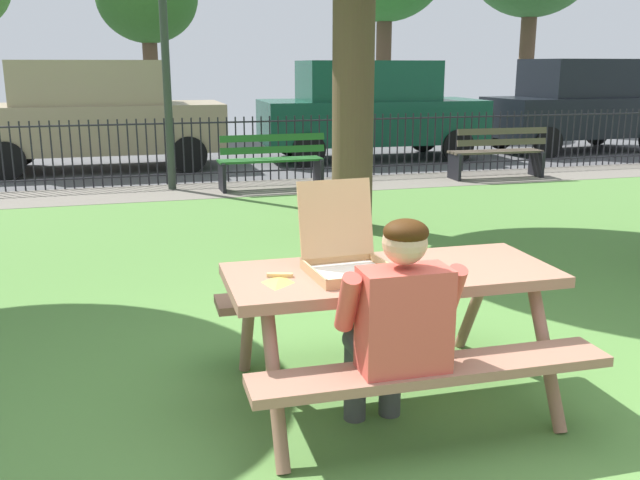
{
  "coord_description": "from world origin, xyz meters",
  "views": [
    {
      "loc": [
        -1.44,
        -3.03,
        1.86
      ],
      "look_at": [
        -0.23,
        1.22,
        0.75
      ],
      "focal_mm": 39.17,
      "sensor_mm": 36.0,
      "label": 1
    }
  ],
  "objects": [
    {
      "name": "pizza_slice_on_table",
      "position": [
        -0.7,
        0.36,
        0.78
      ],
      "size": [
        0.19,
        0.24,
        0.02
      ],
      "color": "#EDBE4F",
      "rests_on": "picnic_table_foreground"
    },
    {
      "name": "parked_car_center",
      "position": [
        3.41,
        10.32,
        1.01
      ],
      "size": [
        4.47,
        2.05,
        1.94
      ],
      "color": "#114531",
      "rests_on": "ground"
    },
    {
      "name": "lamp_post_walkway",
      "position": [
        -0.73,
        7.78,
        2.32
      ],
      "size": [
        0.28,
        0.28,
        3.76
      ],
      "color": "#2D382D",
      "rests_on": "ground"
    },
    {
      "name": "park_bench_right",
      "position": [
        4.62,
        7.39,
        0.42
      ],
      "size": [
        1.61,
        0.51,
        0.85
      ],
      "color": "brown",
      "rests_on": "ground"
    },
    {
      "name": "pizza_box_open",
      "position": [
        -0.31,
        0.45,
        0.88
      ],
      "size": [
        0.46,
        0.51,
        0.48
      ],
      "color": "tan",
      "rests_on": "picnic_table_foreground"
    },
    {
      "name": "parked_car_right",
      "position": [
        8.22,
        10.32,
        1.01
      ],
      "size": [
        3.98,
        1.99,
        1.98
      ],
      "color": "black",
      "rests_on": "ground"
    },
    {
      "name": "park_bench_center",
      "position": [
        0.75,
        7.39,
        0.42
      ],
      "size": [
        1.61,
        0.49,
        0.85
      ],
      "color": "#256226",
      "rests_on": "ground"
    },
    {
      "name": "adult_at_table",
      "position": [
        -0.23,
        -0.1,
        0.66
      ],
      "size": [
        0.61,
        0.6,
        1.19
      ],
      "color": "#3D3D3D",
      "rests_on": "ground"
    },
    {
      "name": "parked_car_left",
      "position": [
        -1.82,
        10.32,
        1.01
      ],
      "size": [
        4.4,
        1.92,
        1.94
      ],
      "color": "tan",
      "rests_on": "ground"
    },
    {
      "name": "picnic_table_foreground",
      "position": [
        -0.06,
        0.39,
        0.6
      ],
      "size": [
        1.83,
        1.51,
        0.79
      ],
      "color": "#9B6954",
      "rests_on": "ground"
    },
    {
      "name": "street_asphalt",
      "position": [
        0.0,
        11.48,
        -0.01
      ],
      "size": [
        28.0,
        6.5,
        0.01
      ],
      "primitive_type": "cube",
      "color": "#515154"
    },
    {
      "name": "cobblestone_walkway",
      "position": [
        0.0,
        7.53,
        -0.0
      ],
      "size": [
        28.0,
        1.4,
        0.01
      ],
      "primitive_type": "cube",
      "color": "slate"
    },
    {
      "name": "ground",
      "position": [
        0.0,
        2.12,
        -0.01
      ],
      "size": [
        28.0,
        12.23,
        0.02
      ],
      "primitive_type": "cube",
      "color": "#54833C"
    },
    {
      "name": "iron_fence_streetside",
      "position": [
        -0.0,
        8.23,
        0.54
      ],
      "size": [
        19.66,
        0.03,
        1.05
      ],
      "color": "black",
      "rests_on": "ground"
    }
  ]
}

